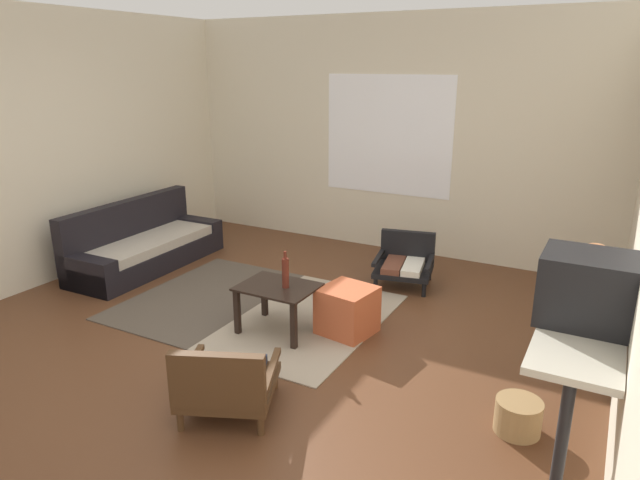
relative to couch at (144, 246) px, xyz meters
The scene contains 14 objects.
ground_plane 2.38m from the couch, 28.06° to the right, with size 7.80×7.80×0.00m, color #56331E.
far_wall_with_window 3.07m from the couch, 42.98° to the left, with size 5.60×0.13×2.70m.
side_wall_left 1.50m from the couch, 125.11° to the right, with size 0.12×6.60×2.70m, color beige.
area_rug 1.78m from the couch, 11.88° to the right, with size 2.32×1.84×0.01m.
couch is the anchor object (origin of this frame).
coffee_table 2.28m from the couch, 16.73° to the right, with size 0.62×0.48×0.41m.
armchair_by_window 2.86m from the couch, 18.06° to the left, with size 0.66×0.65×0.51m.
armchair_striped_foreground 3.10m from the couch, 35.56° to the right, with size 0.78×0.79×0.54m.
ottoman_orange 2.72m from the couch, ahead, with size 0.41×0.41×0.40m, color #BC5633.
console_shelf 4.61m from the couch, 12.94° to the right, with size 0.43×1.52×0.81m.
crt_television 4.67m from the couch, 14.13° to the right, with size 0.49×0.40×0.39m.
clay_vase 4.58m from the couch, ahead, with size 0.21×0.21×0.33m.
glass_bottle 2.37m from the couch, 16.07° to the right, with size 0.06×0.06×0.31m.
wicker_basket 4.33m from the couch, 14.68° to the right, with size 0.28×0.28×0.21m, color #9E7A4C.
Camera 1 is at (2.45, -3.16, 2.16)m, focal length 31.67 mm.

